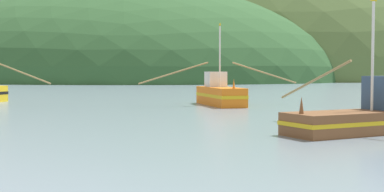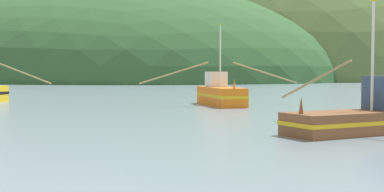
{
  "view_description": "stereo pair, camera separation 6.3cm",
  "coord_description": "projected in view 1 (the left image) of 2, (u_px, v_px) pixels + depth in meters",
  "views": [
    {
      "loc": [
        6.7,
        7.85,
        2.62
      ],
      "look_at": [
        0.58,
        32.69,
        1.4
      ],
      "focal_mm": 47.6,
      "sensor_mm": 36.0,
      "label": 1
    },
    {
      "loc": [
        6.76,
        7.86,
        2.62
      ],
      "look_at": [
        0.58,
        32.69,
        1.4
      ],
      "focal_mm": 47.6,
      "sensor_mm": 36.0,
      "label": 2
    }
  ],
  "objects": [
    {
      "name": "fishing_boat_brown",
      "position": [
        373.0,
        115.0,
        21.97
      ],
      "size": [
        8.07,
        9.33,
        5.84
      ],
      "rotation": [
        0.0,
        0.0,
        3.85
      ],
      "color": "brown",
      "rests_on": "ground"
    },
    {
      "name": "fishing_boat_orange",
      "position": [
        220.0,
        94.0,
        39.9
      ],
      "size": [
        11.44,
        7.21,
        6.41
      ],
      "rotation": [
        0.0,
        0.0,
        5.2
      ],
      "color": "orange",
      "rests_on": "ground"
    },
    {
      "name": "hill_far_center",
      "position": [
        122.0,
        80.0,
        152.35
      ],
      "size": [
        129.29,
        103.43,
        55.86
      ],
      "primitive_type": "ellipsoid",
      "color": "#2D562D",
      "rests_on": "ground"
    },
    {
      "name": "hill_mid_left",
      "position": [
        242.0,
        79.0,
        185.31
      ],
      "size": [
        158.67,
        126.94,
        97.02
      ],
      "primitive_type": "ellipsoid",
      "color": "#516B38",
      "rests_on": "ground"
    }
  ]
}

